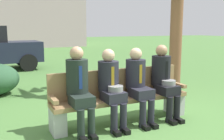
{
  "coord_description": "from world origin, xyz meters",
  "views": [
    {
      "loc": [
        -2.35,
        -3.67,
        1.6
      ],
      "look_at": [
        -0.38,
        0.46,
        0.85
      ],
      "focal_mm": 41.17,
      "sensor_mm": 36.0,
      "label": 1
    }
  ],
  "objects_px": {
    "park_bench": "(121,97)",
    "seated_man_centerleft": "(111,84)",
    "seated_man_leftmost": "(79,85)",
    "seated_man_centerright": "(138,81)",
    "seated_man_rightmost": "(164,78)"
  },
  "relations": [
    {
      "from": "seated_man_centerleft",
      "to": "seated_man_rightmost",
      "type": "xyz_separation_m",
      "value": [
        1.05,
        0.0,
        0.02
      ]
    },
    {
      "from": "seated_man_leftmost",
      "to": "seated_man_centerright",
      "type": "height_order",
      "value": "seated_man_leftmost"
    },
    {
      "from": "seated_man_leftmost",
      "to": "seated_man_rightmost",
      "type": "relative_size",
      "value": 1.01
    },
    {
      "from": "seated_man_leftmost",
      "to": "seated_man_rightmost",
      "type": "bearing_deg",
      "value": -0.28
    },
    {
      "from": "seated_man_centerright",
      "to": "seated_man_rightmost",
      "type": "relative_size",
      "value": 0.97
    },
    {
      "from": "seated_man_leftmost",
      "to": "park_bench",
      "type": "bearing_deg",
      "value": 9.32
    },
    {
      "from": "seated_man_centerright",
      "to": "seated_man_rightmost",
      "type": "height_order",
      "value": "seated_man_rightmost"
    },
    {
      "from": "park_bench",
      "to": "seated_man_rightmost",
      "type": "relative_size",
      "value": 1.85
    },
    {
      "from": "park_bench",
      "to": "seated_man_centerleft",
      "type": "relative_size",
      "value": 1.91
    },
    {
      "from": "seated_man_centerleft",
      "to": "seated_man_rightmost",
      "type": "relative_size",
      "value": 0.97
    },
    {
      "from": "park_bench",
      "to": "seated_man_leftmost",
      "type": "bearing_deg",
      "value": -170.68
    },
    {
      "from": "seated_man_centerright",
      "to": "seated_man_leftmost",
      "type": "bearing_deg",
      "value": 179.69
    },
    {
      "from": "seated_man_leftmost",
      "to": "seated_man_rightmost",
      "type": "xyz_separation_m",
      "value": [
        1.58,
        -0.01,
        -0.01
      ]
    },
    {
      "from": "park_bench",
      "to": "seated_man_centerright",
      "type": "relative_size",
      "value": 1.91
    },
    {
      "from": "seated_man_centerleft",
      "to": "seated_man_centerright",
      "type": "bearing_deg",
      "value": 0.66
    }
  ]
}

